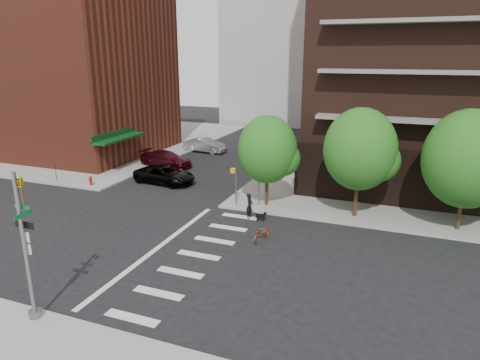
% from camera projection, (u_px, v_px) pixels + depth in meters
% --- Properties ---
extents(ground, '(120.00, 120.00, 0.00)m').
position_uv_depth(ground, '(150.00, 246.00, 23.61)').
color(ground, black).
rests_on(ground, ground).
extents(sidewalk_nw, '(31.00, 33.00, 0.15)m').
position_uv_depth(sidewalk_nw, '(85.00, 139.00, 53.11)').
color(sidewalk_nw, gray).
rests_on(sidewalk_nw, ground).
extents(crosswalk, '(3.85, 13.00, 0.01)m').
position_uv_depth(crosswalk, '(186.00, 253.00, 22.84)').
color(crosswalk, silver).
rests_on(crosswalk, ground).
extents(midrise_nw, '(21.40, 15.50, 20.00)m').
position_uv_depth(midrise_nw, '(58.00, 55.00, 44.47)').
color(midrise_nw, maroon).
rests_on(midrise_nw, sidewalk_nw).
extents(tree_a, '(4.00, 4.00, 5.90)m').
position_uv_depth(tree_a, '(267.00, 150.00, 28.67)').
color(tree_a, '#301E11').
rests_on(tree_a, sidewalk_ne).
extents(tree_b, '(4.50, 4.50, 6.65)m').
position_uv_depth(tree_b, '(360.00, 149.00, 26.44)').
color(tree_b, '#301E11').
rests_on(tree_b, sidewalk_ne).
extents(tree_c, '(5.00, 5.00, 6.80)m').
position_uv_depth(tree_c, '(468.00, 159.00, 24.38)').
color(tree_c, '#301E11').
rests_on(tree_c, sidewalk_ne).
extents(traffic_signal, '(0.90, 0.75, 6.00)m').
position_uv_depth(traffic_signal, '(27.00, 259.00, 16.31)').
color(traffic_signal, slate).
rests_on(traffic_signal, sidewalk_s).
extents(pedestrian_signal, '(2.18, 0.67, 2.60)m').
position_uv_depth(pedestrian_signal, '(241.00, 181.00, 29.36)').
color(pedestrian_signal, slate).
rests_on(pedestrian_signal, sidewalk_ne).
extents(fire_hydrant, '(0.24, 0.24, 0.73)m').
position_uv_depth(fire_hydrant, '(91.00, 180.00, 34.07)').
color(fire_hydrant, '#A50C0C').
rests_on(fire_hydrant, sidewalk_nw).
extents(parking_meter, '(0.10, 0.08, 1.32)m').
position_uv_depth(parking_meter, '(56.00, 171.00, 35.17)').
color(parking_meter, black).
rests_on(parking_meter, sidewalk_nw).
extents(parked_car_black, '(2.90, 5.39, 1.44)m').
position_uv_depth(parked_car_black, '(165.00, 175.00, 34.99)').
color(parked_car_black, black).
rests_on(parked_car_black, ground).
extents(parked_car_maroon, '(2.42, 5.23, 1.48)m').
position_uv_depth(parked_car_maroon, '(166.00, 159.00, 40.12)').
color(parked_car_maroon, '#3E0B15').
rests_on(parked_car_maroon, ground).
extents(parked_car_silver, '(1.93, 4.73, 1.53)m').
position_uv_depth(parked_car_silver, '(205.00, 145.00, 46.14)').
color(parked_car_silver, '#9FA0A6').
rests_on(parked_car_silver, ground).
extents(scooter, '(0.92, 1.83, 0.92)m').
position_uv_depth(scooter, '(262.00, 233.00, 24.25)').
color(scooter, '#9B3F2C').
rests_on(scooter, ground).
extents(dog_walker, '(0.61, 0.41, 1.67)m').
position_uv_depth(dog_walker, '(250.00, 206.00, 27.46)').
color(dog_walker, black).
rests_on(dog_walker, ground).
extents(dog, '(0.68, 0.40, 0.57)m').
position_uv_depth(dog, '(261.00, 216.00, 27.10)').
color(dog, black).
rests_on(dog, ground).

